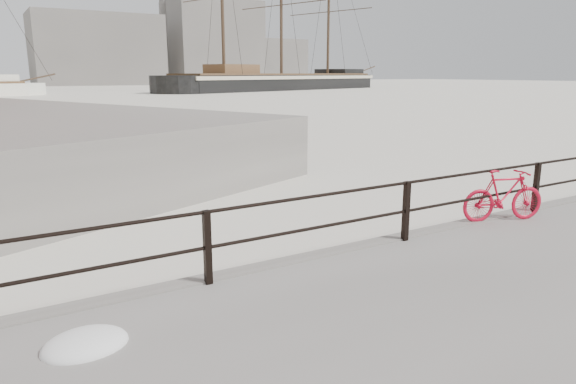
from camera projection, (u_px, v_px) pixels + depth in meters
name	position (u px, v px, depth m)	size (l,w,h in m)	color
ground	(525.00, 226.00, 10.52)	(400.00, 400.00, 0.00)	white
guardrail	(536.00, 187.00, 10.20)	(28.00, 0.10, 1.00)	black
bicycle	(504.00, 195.00, 9.55)	(1.64, 0.25, 0.99)	red
barque_black	(282.00, 90.00, 97.60)	(63.29, 20.71, 35.58)	black
industrial_west	(97.00, 50.00, 135.29)	(32.00, 18.00, 18.00)	gray
industrial_mid	(213.00, 43.00, 156.41)	(26.00, 20.00, 24.00)	gray
industrial_east	(271.00, 61.00, 173.30)	(20.00, 16.00, 14.00)	gray
smokestack	(164.00, 8.00, 151.77)	(2.80, 2.80, 44.00)	gray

